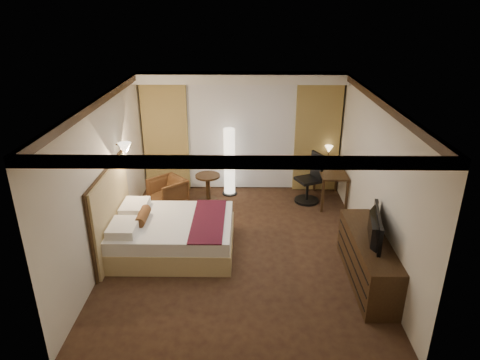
{
  "coord_description": "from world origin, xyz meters",
  "views": [
    {
      "loc": [
        0.09,
        -6.61,
        4.09
      ],
      "look_at": [
        0.0,
        0.4,
        1.15
      ],
      "focal_mm": 32.0,
      "sensor_mm": 36.0,
      "label": 1
    }
  ],
  "objects_px": {
    "office_chair": "(308,178)",
    "bed": "(174,235)",
    "side_table": "(208,188)",
    "floor_lamp": "(229,162)",
    "desk": "(330,185)",
    "armchair": "(168,191)",
    "dresser": "(367,260)",
    "television": "(371,221)"
  },
  "relations": [
    {
      "from": "armchair",
      "to": "office_chair",
      "type": "relative_size",
      "value": 0.61
    },
    {
      "from": "floor_lamp",
      "to": "office_chair",
      "type": "relative_size",
      "value": 1.4
    },
    {
      "from": "side_table",
      "to": "floor_lamp",
      "type": "distance_m",
      "value": 0.75
    },
    {
      "from": "floor_lamp",
      "to": "desk",
      "type": "distance_m",
      "value": 2.28
    },
    {
      "from": "armchair",
      "to": "floor_lamp",
      "type": "xyz_separation_m",
      "value": [
        1.3,
        0.63,
        0.44
      ]
    },
    {
      "from": "television",
      "to": "floor_lamp",
      "type": "bearing_deg",
      "value": 45.7
    },
    {
      "from": "bed",
      "to": "office_chair",
      "type": "height_order",
      "value": "office_chair"
    },
    {
      "from": "floor_lamp",
      "to": "office_chair",
      "type": "xyz_separation_m",
      "value": [
        1.71,
        -0.39,
        -0.22
      ]
    },
    {
      "from": "side_table",
      "to": "dresser",
      "type": "distance_m",
      "value": 4.01
    },
    {
      "from": "office_chair",
      "to": "television",
      "type": "relative_size",
      "value": 1.07
    },
    {
      "from": "floor_lamp",
      "to": "side_table",
      "type": "bearing_deg",
      "value": -144.07
    },
    {
      "from": "bed",
      "to": "television",
      "type": "relative_size",
      "value": 1.99
    },
    {
      "from": "armchair",
      "to": "desk",
      "type": "xyz_separation_m",
      "value": [
        3.52,
        0.29,
        0.03
      ]
    },
    {
      "from": "desk",
      "to": "side_table",
      "type": "bearing_deg",
      "value": 180.0
    },
    {
      "from": "desk",
      "to": "dresser",
      "type": "bearing_deg",
      "value": -89.02
    },
    {
      "from": "dresser",
      "to": "side_table",
      "type": "bearing_deg",
      "value": 132.88
    },
    {
      "from": "bed",
      "to": "desk",
      "type": "bearing_deg",
      "value": 33.86
    },
    {
      "from": "side_table",
      "to": "desk",
      "type": "height_order",
      "value": "desk"
    },
    {
      "from": "office_chair",
      "to": "bed",
      "type": "bearing_deg",
      "value": -166.64
    },
    {
      "from": "office_chair",
      "to": "dresser",
      "type": "height_order",
      "value": "office_chair"
    },
    {
      "from": "desk",
      "to": "office_chair",
      "type": "bearing_deg",
      "value": -174.27
    },
    {
      "from": "side_table",
      "to": "dresser",
      "type": "height_order",
      "value": "dresser"
    },
    {
      "from": "desk",
      "to": "floor_lamp",
      "type": "bearing_deg",
      "value": 171.39
    },
    {
      "from": "dresser",
      "to": "office_chair",
      "type": "bearing_deg",
      "value": 100.77
    },
    {
      "from": "side_table",
      "to": "desk",
      "type": "bearing_deg",
      "value": -0.0
    },
    {
      "from": "side_table",
      "to": "armchair",
      "type": "bearing_deg",
      "value": -160.98
    },
    {
      "from": "bed",
      "to": "television",
      "type": "height_order",
      "value": "television"
    },
    {
      "from": "bed",
      "to": "dresser",
      "type": "distance_m",
      "value": 3.27
    },
    {
      "from": "armchair",
      "to": "television",
      "type": "xyz_separation_m",
      "value": [
        3.54,
        -2.65,
        0.72
      ]
    },
    {
      "from": "floor_lamp",
      "to": "office_chair",
      "type": "distance_m",
      "value": 1.77
    },
    {
      "from": "bed",
      "to": "floor_lamp",
      "type": "distance_m",
      "value": 2.62
    },
    {
      "from": "armchair",
      "to": "office_chair",
      "type": "height_order",
      "value": "office_chair"
    },
    {
      "from": "bed",
      "to": "office_chair",
      "type": "xyz_separation_m",
      "value": [
        2.61,
        2.04,
        0.25
      ]
    },
    {
      "from": "dresser",
      "to": "television",
      "type": "relative_size",
      "value": 1.9
    },
    {
      "from": "floor_lamp",
      "to": "desk",
      "type": "height_order",
      "value": "floor_lamp"
    },
    {
      "from": "bed",
      "to": "desk",
      "type": "distance_m",
      "value": 3.74
    },
    {
      "from": "desk",
      "to": "television",
      "type": "bearing_deg",
      "value": -89.61
    },
    {
      "from": "bed",
      "to": "floor_lamp",
      "type": "bearing_deg",
      "value": 69.71
    },
    {
      "from": "office_chair",
      "to": "armchair",
      "type": "bearing_deg",
      "value": 159.96
    },
    {
      "from": "armchair",
      "to": "desk",
      "type": "height_order",
      "value": "desk"
    },
    {
      "from": "office_chair",
      "to": "television",
      "type": "height_order",
      "value": "television"
    },
    {
      "from": "television",
      "to": "bed",
      "type": "bearing_deg",
      "value": 86.16
    }
  ]
}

